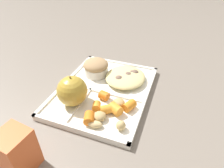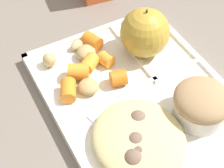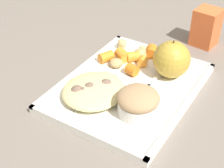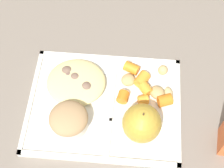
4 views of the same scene
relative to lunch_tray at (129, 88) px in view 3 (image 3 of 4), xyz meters
name	(u,v)px [view 3 (image 3 of 4)]	position (x,y,z in m)	size (l,w,h in m)	color
ground	(129,91)	(0.00, 0.00, -0.01)	(6.00, 6.00, 0.00)	slate
lunch_tray	(129,88)	(0.00, 0.00, 0.00)	(0.35, 0.27, 0.02)	white
green_apple	(172,59)	(-0.09, 0.06, 0.05)	(0.08, 0.08, 0.09)	#B79333
bran_muffin	(138,102)	(0.07, 0.06, 0.03)	(0.08, 0.08, 0.06)	silver
carrot_slice_tilted	(143,61)	(-0.09, -0.01, 0.02)	(0.02, 0.02, 0.02)	orange
carrot_slice_back	(132,70)	(-0.04, -0.02, 0.02)	(0.03, 0.03, 0.03)	orange
carrot_slice_large	(106,57)	(-0.06, -0.10, 0.02)	(0.02, 0.02, 0.04)	orange
carrot_slice_small	(151,51)	(-0.14, -0.02, 0.02)	(0.03, 0.03, 0.03)	orange
carrot_slice_edge	(133,57)	(-0.09, -0.04, 0.02)	(0.02, 0.02, 0.03)	orange
carrot_slice_diagonal	(123,55)	(-0.08, -0.07, 0.02)	(0.03, 0.03, 0.03)	orange
potato_chunk_large	(141,53)	(-0.12, -0.04, 0.02)	(0.03, 0.04, 0.02)	tan
potato_chunk_small	(116,63)	(-0.05, -0.07, 0.02)	(0.03, 0.03, 0.02)	tan
potato_chunk_corner	(122,44)	(-0.13, -0.10, 0.02)	(0.02, 0.02, 0.03)	tan
potato_chunk_golden	(146,49)	(-0.15, -0.04, 0.01)	(0.04, 0.02, 0.02)	tan
egg_noodle_pile	(94,91)	(0.07, -0.05, 0.02)	(0.14, 0.13, 0.03)	#D6C684
meatball_side	(90,90)	(0.07, -0.06, 0.02)	(0.03, 0.03, 0.03)	#755B4C
meatball_front	(106,86)	(0.05, -0.03, 0.02)	(0.03, 0.03, 0.03)	#755B4C
meatball_back	(77,92)	(0.10, -0.07, 0.02)	(0.03, 0.03, 0.03)	#755B4C
meatball_center	(83,93)	(0.09, -0.06, 0.02)	(0.03, 0.03, 0.03)	brown
plastic_fork	(83,95)	(0.08, -0.07, 0.01)	(0.16, 0.05, 0.00)	white
milk_carton	(206,27)	(-0.29, 0.07, 0.04)	(0.06, 0.06, 0.10)	orange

